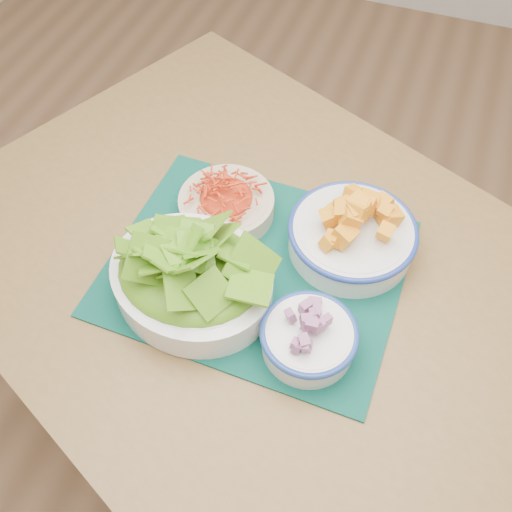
{
  "coord_description": "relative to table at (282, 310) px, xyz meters",
  "views": [
    {
      "loc": [
        0.42,
        -0.79,
        1.56
      ],
      "look_at": [
        0.22,
        -0.25,
        0.78
      ],
      "focal_mm": 40.0,
      "sensor_mm": 36.0,
      "label": 1
    }
  ],
  "objects": [
    {
      "name": "ground",
      "position": [
        -0.28,
        0.27,
        -0.66
      ],
      "size": [
        4.0,
        4.0,
        0.0
      ],
      "primitive_type": "plane",
      "color": "#9B6F4B",
      "rests_on": "ground"
    },
    {
      "name": "table",
      "position": [
        0.0,
        0.0,
        0.0
      ],
      "size": [
        1.52,
        1.3,
        0.75
      ],
      "rotation": [
        0.0,
        0.0,
        -0.42
      ],
      "color": "brown",
      "rests_on": "ground"
    },
    {
      "name": "placemat",
      "position": [
        -0.06,
        0.01,
        0.09
      ],
      "size": [
        0.5,
        0.41,
        0.0
      ],
      "primitive_type": "cube",
      "rotation": [
        0.0,
        0.0,
        -0.02
      ],
      "color": "#032D26",
      "rests_on": "table"
    },
    {
      "name": "carrot_bowl",
      "position": [
        -0.15,
        0.11,
        0.12
      ],
      "size": [
        0.2,
        0.2,
        0.06
      ],
      "rotation": [
        0.0,
        0.0,
        0.16
      ],
      "color": "#C5B393",
      "rests_on": "placemat"
    },
    {
      "name": "squash_bowl",
      "position": [
        0.09,
        0.11,
        0.14
      ],
      "size": [
        0.27,
        0.27,
        0.11
      ],
      "rotation": [
        0.0,
        0.0,
        -0.26
      ],
      "color": "silver",
      "rests_on": "placemat"
    },
    {
      "name": "lettuce_bowl",
      "position": [
        -0.14,
        -0.07,
        0.15
      ],
      "size": [
        0.33,
        0.3,
        0.12
      ],
      "rotation": [
        0.0,
        0.0,
        -0.25
      ],
      "color": "white",
      "rests_on": "placemat"
    },
    {
      "name": "onion_bowl",
      "position": [
        0.07,
        -0.1,
        0.13
      ],
      "size": [
        0.15,
        0.15,
        0.08
      ],
      "rotation": [
        0.0,
        0.0,
        -0.07
      ],
      "color": "white",
      "rests_on": "placemat"
    }
  ]
}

